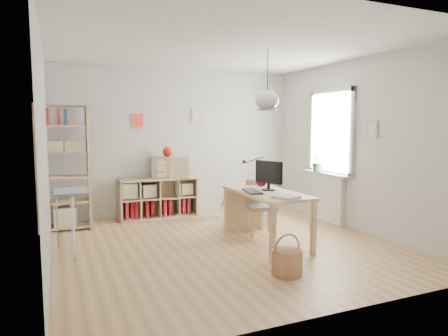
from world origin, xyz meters
name	(u,v)px	position (x,y,z in m)	size (l,w,h in m)	color
ground	(226,245)	(0.00, 0.00, 0.00)	(4.50, 4.50, 0.00)	tan
room_shell	(267,100)	(0.55, -0.15, 2.00)	(4.50, 4.50, 4.50)	silver
window_unit	(331,132)	(2.23, 0.60, 1.55)	(0.07, 1.16, 1.46)	white
radiator	(328,199)	(2.19, 0.60, 0.40)	(0.10, 0.80, 0.80)	white
windowsill	(326,174)	(2.14, 0.60, 0.83)	(0.22, 1.20, 0.06)	silver
desk	(266,198)	(0.55, -0.15, 0.66)	(0.70, 1.50, 0.75)	tan
cube_shelf	(157,201)	(-0.47, 2.08, 0.30)	(1.40, 0.38, 0.72)	beige
tall_bookshelf	(63,162)	(-2.04, 1.80, 1.09)	(0.80, 0.38, 2.00)	tan
side_table	(66,205)	(-2.04, 0.35, 0.67)	(0.40, 0.55, 0.85)	gray
chair	(260,204)	(0.71, 0.33, 0.47)	(0.49, 0.49, 0.83)	gray
wicker_basket	(287,262)	(0.19, -1.29, 0.15)	(0.35, 0.34, 0.47)	#9E6C47
storage_chest	(252,211)	(0.88, 0.93, 0.22)	(0.82, 0.87, 0.67)	beige
monitor	(269,174)	(0.62, -0.09, 0.98)	(0.19, 0.47, 0.42)	black
keyboard	(252,191)	(0.33, -0.15, 0.76)	(0.17, 0.45, 0.02)	black
task_lamp	(252,167)	(0.63, 0.47, 1.03)	(0.38, 0.14, 0.40)	black
yarn_ball	(261,181)	(0.69, 0.26, 0.83)	(0.16, 0.16, 0.16)	#4A0919
paper_tray	(286,197)	(0.51, -0.72, 0.76)	(0.24, 0.30, 0.03)	silver
drawer_chest	(171,167)	(-0.21, 2.04, 0.91)	(0.66, 0.30, 0.38)	beige
red_vase	(167,152)	(-0.27, 2.04, 1.19)	(0.17, 0.17, 0.20)	maroon
potted_plant	(318,162)	(2.12, 0.81, 1.03)	(0.31, 0.27, 0.34)	#2D6626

